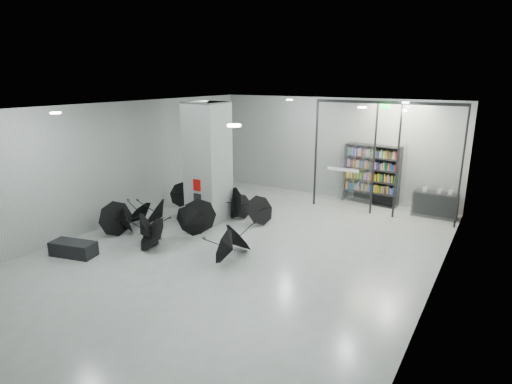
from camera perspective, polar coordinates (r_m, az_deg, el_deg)
The scene contains 10 objects.
room at distance 11.04m, azimuth -2.73°, elevation 5.26°, with size 14.00×14.02×4.01m.
column at distance 14.23m, azimuth -6.55°, elevation 4.01°, with size 1.20×1.20×4.00m, color slate.
fire_cabinet at distance 13.90m, azimuth -8.03°, elevation 0.94°, with size 0.28×0.04×0.38m, color #A50A07.
info_panel at distance 14.03m, azimuth -7.95°, elevation -1.04°, with size 0.30×0.03×0.42m, color black.
exit_sign at distance 14.80m, azimuth 17.14°, elevation 10.99°, with size 0.30×0.06×0.15m, color #0CE533.
glass_partition at distance 15.19m, azimuth 16.82°, elevation 4.86°, with size 5.06×0.08×4.00m.
bench at distance 12.72m, azimuth -23.53°, elevation -7.07°, with size 1.25×0.54×0.40m, color black.
bookshelf at distance 16.75m, azimuth 15.40°, elevation 2.29°, with size 2.09×0.42×2.30m, color black, non-canonical shape.
shop_counter at distance 16.06m, azimuth 23.12°, elevation -1.57°, with size 1.47×0.59×0.88m, color black.
umbrella_cluster at distance 13.50m, azimuth -9.40°, elevation -4.14°, with size 5.62×4.92×1.34m.
Camera 1 is at (6.09, -9.00, 4.77)m, focal length 29.47 mm.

